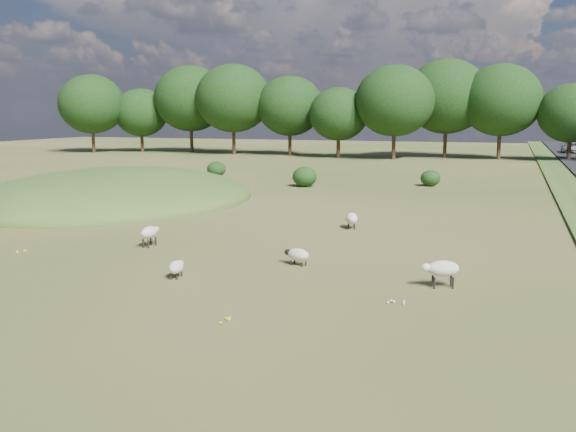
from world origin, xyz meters
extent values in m
plane|color=#354F18|center=(0.00, 20.00, 0.00)|extent=(160.00, 160.00, 0.00)
ellipsoid|color=#33561E|center=(-12.00, 12.00, 0.00)|extent=(16.00, 20.00, 4.00)
cylinder|color=black|center=(-42.96, 52.57, 1.89)|extent=(0.44, 0.44, 3.77)
ellipsoid|color=black|center=(-42.96, 52.57, 6.50)|extent=(8.81, 8.81, 7.93)
cylinder|color=black|center=(-37.62, 56.23, 1.56)|extent=(0.44, 0.44, 3.12)
ellipsoid|color=black|center=(-37.62, 56.23, 5.38)|extent=(7.28, 7.28, 6.55)
cylinder|color=black|center=(-30.54, 57.35, 2.11)|extent=(0.44, 0.44, 4.21)
ellipsoid|color=black|center=(-30.54, 57.35, 7.25)|extent=(9.83, 9.83, 8.84)
cylinder|color=black|center=(-23.43, 55.54, 2.09)|extent=(0.44, 0.44, 4.18)
ellipsoid|color=black|center=(-23.43, 55.54, 7.20)|extent=(9.75, 9.75, 8.78)
cylinder|color=black|center=(-15.94, 56.24, 1.80)|extent=(0.44, 0.44, 3.61)
ellipsoid|color=black|center=(-15.94, 56.24, 6.21)|extent=(8.41, 8.41, 7.57)
cylinder|color=black|center=(-8.82, 53.43, 1.51)|extent=(0.44, 0.44, 3.02)
ellipsoid|color=black|center=(-8.82, 53.43, 5.20)|extent=(7.04, 7.04, 6.34)
cylinder|color=black|center=(-2.08, 52.98, 1.95)|extent=(0.44, 0.44, 3.90)
ellipsoid|color=black|center=(-2.08, 52.98, 6.71)|extent=(9.09, 9.09, 8.18)
cylinder|color=black|center=(3.25, 57.90, 2.11)|extent=(0.44, 0.44, 4.22)
ellipsoid|color=black|center=(3.25, 57.90, 7.27)|extent=(9.85, 9.85, 8.86)
cylinder|color=black|center=(9.45, 56.94, 1.97)|extent=(0.44, 0.44, 3.94)
ellipsoid|color=black|center=(9.45, 56.94, 6.79)|extent=(9.20, 9.20, 8.28)
cylinder|color=black|center=(16.87, 56.01, 1.54)|extent=(0.44, 0.44, 3.09)
ellipsoid|color=black|center=(16.87, 56.01, 5.32)|extent=(7.20, 7.20, 6.48)
ellipsoid|color=black|center=(-3.33, 23.01, 0.73)|extent=(1.80, 1.80, 1.47)
ellipsoid|color=black|center=(5.33, 26.37, 0.59)|extent=(1.45, 1.45, 1.19)
ellipsoid|color=black|center=(-12.60, 27.52, 0.65)|extent=(1.59, 1.59, 1.30)
ellipsoid|color=beige|center=(3.97, 7.39, 0.47)|extent=(0.81, 1.16, 0.54)
ellipsoid|color=silver|center=(4.12, 6.84, 0.50)|extent=(0.34, 0.40, 0.27)
cylinder|color=black|center=(4.17, 7.13, 0.10)|extent=(0.08, 0.08, 0.20)
cylinder|color=black|center=(3.92, 7.06, 0.10)|extent=(0.08, 0.08, 0.20)
cylinder|color=black|center=(4.02, 7.72, 0.10)|extent=(0.08, 0.08, 0.20)
cylinder|color=black|center=(3.76, 7.65, 0.10)|extent=(0.08, 0.08, 0.20)
ellipsoid|color=beige|center=(-2.76, 0.64, 0.59)|extent=(0.53, 0.97, 0.49)
ellipsoid|color=silver|center=(-2.74, 1.15, 0.63)|extent=(0.24, 0.32, 0.25)
cylinder|color=black|center=(-2.87, 0.92, 0.17)|extent=(0.07, 0.07, 0.35)
cylinder|color=black|center=(-2.63, 0.91, 0.17)|extent=(0.07, 0.07, 0.35)
cylinder|color=black|center=(-2.88, 0.36, 0.17)|extent=(0.07, 0.07, 0.35)
cylinder|color=black|center=(-2.65, 0.36, 0.17)|extent=(0.07, 0.07, 0.35)
ellipsoid|color=beige|center=(3.93, -0.43, 0.39)|extent=(0.98, 0.73, 0.45)
ellipsoid|color=black|center=(3.48, -0.26, 0.42)|extent=(0.34, 0.30, 0.22)
cylinder|color=black|center=(3.65, -0.44, 0.08)|extent=(0.06, 0.06, 0.16)
cylinder|color=black|center=(3.73, -0.24, 0.08)|extent=(0.06, 0.06, 0.16)
cylinder|color=black|center=(4.13, -0.62, 0.08)|extent=(0.06, 0.06, 0.16)
cylinder|color=black|center=(4.20, -0.41, 0.08)|extent=(0.06, 0.06, 0.16)
ellipsoid|color=beige|center=(0.70, -3.41, 0.36)|extent=(0.56, 0.88, 0.42)
ellipsoid|color=silver|center=(0.62, -2.97, 0.39)|extent=(0.24, 0.30, 0.21)
cylinder|color=black|center=(0.56, -3.19, 0.08)|extent=(0.06, 0.06, 0.15)
cylinder|color=black|center=(0.76, -3.16, 0.08)|extent=(0.06, 0.06, 0.15)
cylinder|color=black|center=(0.63, -3.66, 0.08)|extent=(0.06, 0.06, 0.15)
cylinder|color=black|center=(0.84, -3.63, 0.08)|extent=(0.06, 0.06, 0.15)
ellipsoid|color=beige|center=(9.07, -1.73, 0.61)|extent=(1.10, 0.82, 0.50)
ellipsoid|color=silver|center=(8.57, -1.91, 0.64)|extent=(0.38, 0.33, 0.25)
cylinder|color=black|center=(8.85, -1.94, 0.18)|extent=(0.07, 0.07, 0.36)
cylinder|color=black|center=(8.76, -1.71, 0.18)|extent=(0.07, 0.07, 0.36)
cylinder|color=black|center=(9.38, -1.75, 0.18)|extent=(0.07, 0.07, 0.36)
cylinder|color=black|center=(9.30, -1.52, 0.18)|extent=(0.07, 0.07, 0.36)
imported|color=#A5A7AC|center=(18.10, 68.88, 0.91)|extent=(2.18, 4.73, 1.32)
camera|label=1|loc=(10.87, -21.49, 5.36)|focal=40.00mm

